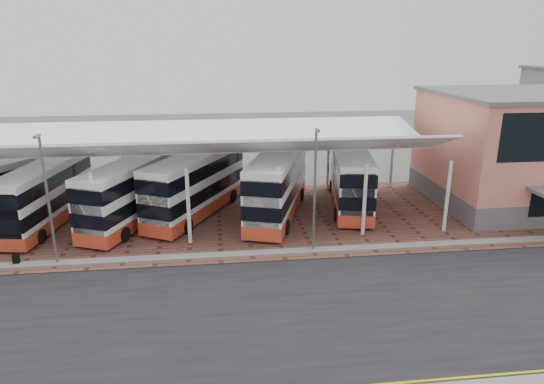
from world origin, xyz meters
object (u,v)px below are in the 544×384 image
at_px(bus_2, 134,192).
at_px(bus_5, 350,178).
at_px(bus_1, 45,196).
at_px(bus_4, 278,185).
at_px(bus_3, 196,185).

bearing_deg(bus_2, bus_5, 28.48).
xyz_separation_m(bus_1, bus_4, (17.14, 0.00, 0.22)).
xyz_separation_m(bus_3, bus_5, (12.43, 0.60, -0.04)).
relative_size(bus_2, bus_5, 0.98).
height_order(bus_1, bus_2, bus_2).
distance_m(bus_1, bus_4, 17.14).
bearing_deg(bus_2, bus_4, 23.81).
relative_size(bus_1, bus_5, 0.95).
distance_m(bus_3, bus_5, 12.44).
distance_m(bus_1, bus_5, 23.38).
distance_m(bus_1, bus_2, 6.38).
relative_size(bus_1, bus_4, 0.91).
bearing_deg(bus_1, bus_2, 7.95).
distance_m(bus_4, bus_5, 6.37).
xyz_separation_m(bus_2, bus_4, (10.77, 0.20, 0.13)).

